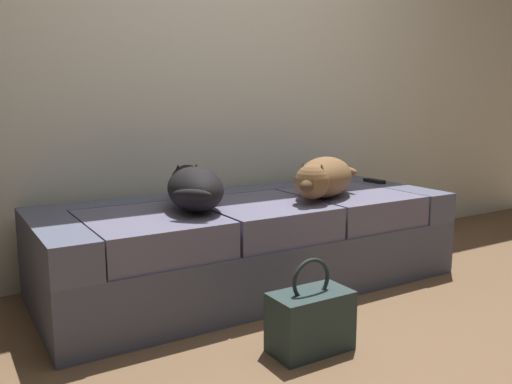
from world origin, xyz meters
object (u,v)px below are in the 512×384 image
Objects in this scene: dog_dark at (194,187)px; dog_tan at (323,178)px; tv_remote at (374,181)px; couch at (251,243)px; handbag at (310,320)px.

dog_tan reaches higher than dog_dark.
dog_tan reaches higher than tv_remote.
couch is 14.47× the size of tv_remote.
tv_remote is at bearing 22.04° from dog_tan.
dog_dark is at bearing 172.62° from dog_tan.
dog_dark is (-0.35, -0.05, 0.34)m from couch.
dog_dark is 1.33m from tv_remote.
dog_tan is at bearing -22.06° from couch.
dog_tan is 3.87× the size of tv_remote.
handbag is (-1.16, -0.88, -0.35)m from tv_remote.
couch is 0.49m from dog_dark.
tv_remote is (0.61, 0.25, -0.10)m from dog_tan.
handbag is at bearing -146.62° from tv_remote.
dog_tan is at bearing 48.90° from handbag.
dog_dark is 1.59× the size of handbag.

